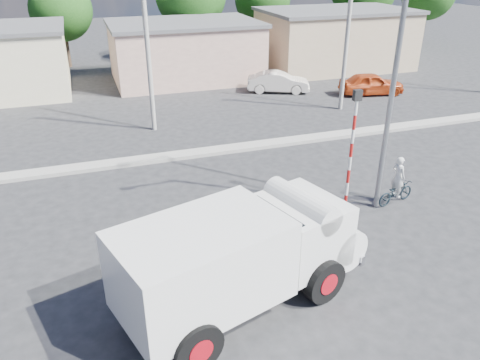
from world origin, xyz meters
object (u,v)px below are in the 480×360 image
object	(u,v)px
traffic_pole	(352,141)
car_red	(372,84)
truck	(245,253)
cyclist	(397,184)
bicycle	(396,192)
streetlight	(391,71)
car_cream	(278,82)

from	to	relation	value
traffic_pole	car_red	bearing A→B (deg)	53.80
truck	cyclist	bearing A→B (deg)	8.28
bicycle	cyclist	size ratio (longest dim) A/B	1.07
bicycle	streetlight	size ratio (longest dim) A/B	0.18
car_red	streetlight	size ratio (longest dim) A/B	0.46
bicycle	car_red	bearing A→B (deg)	-42.34
car_cream	streetlight	xyz separation A→B (m)	(-2.83, -15.39, 4.30)
truck	car_red	xyz separation A→B (m)	(14.40, 16.27, -0.83)
bicycle	traffic_pole	size ratio (longest dim) A/B	0.38
bicycle	traffic_pole	bearing A→B (deg)	68.21
bicycle	streetlight	distance (m)	4.63
bicycle	streetlight	bearing A→B (deg)	77.14
bicycle	car_cream	xyz separation A→B (m)	(1.87, 15.39, 0.23)
truck	traffic_pole	size ratio (longest dim) A/B	1.62
bicycle	car_red	world-z (taller)	car_red
truck	cyclist	distance (m)	7.82
truck	traffic_pole	distance (m)	6.38
car_cream	car_red	size ratio (longest dim) A/B	0.98
car_red	streetlight	bearing A→B (deg)	157.29
car_cream	bicycle	bearing A→B (deg)	-164.05
car_cream	traffic_pole	distance (m)	15.67
truck	bicycle	bearing A→B (deg)	8.28
car_cream	streetlight	bearing A→B (deg)	-167.52
bicycle	car_cream	bearing A→B (deg)	-19.66
bicycle	cyclist	bearing A→B (deg)	-0.00
truck	car_cream	bearing A→B (deg)	47.54
car_red	traffic_pole	distance (m)	15.78
cyclist	streetlight	xyz separation A→B (m)	(-0.95, 0.00, 4.19)
truck	cyclist	size ratio (longest dim) A/B	4.57
bicycle	traffic_pole	distance (m)	2.89
car_red	streetlight	xyz separation A→B (m)	(-8.32, -12.94, 4.26)
car_cream	car_red	xyz separation A→B (m)	(5.49, -2.45, 0.04)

